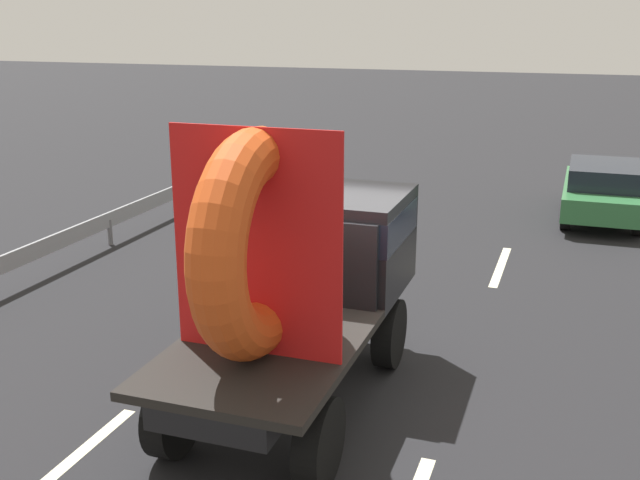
# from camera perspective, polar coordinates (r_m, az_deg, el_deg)

# --- Properties ---
(ground_plane) EXTENTS (120.00, 120.00, 0.00)m
(ground_plane) POSITION_cam_1_polar(r_m,az_deg,el_deg) (10.35, 1.27, -10.37)
(ground_plane) COLOR black
(flatbed_truck) EXTENTS (2.02, 4.72, 3.62)m
(flatbed_truck) POSITION_cam_1_polar(r_m,az_deg,el_deg) (9.36, -1.26, -1.81)
(flatbed_truck) COLOR black
(flatbed_truck) RESTS_ON ground_plane
(distant_sedan) EXTENTS (1.76, 4.12, 1.34)m
(distant_sedan) POSITION_cam_1_polar(r_m,az_deg,el_deg) (19.28, 20.53, 3.60)
(distant_sedan) COLOR black
(distant_sedan) RESTS_ON ground_plane
(guardrail) EXTENTS (0.10, 14.58, 0.71)m
(guardrail) POSITION_cam_1_polar(r_m,az_deg,el_deg) (15.20, -19.46, -0.30)
(guardrail) COLOR gray
(guardrail) RESTS_ON ground_plane
(lane_dash_left_near) EXTENTS (0.16, 2.77, 0.01)m
(lane_dash_left_near) POSITION_cam_1_polar(r_m,az_deg,el_deg) (8.91, -19.13, -16.16)
(lane_dash_left_near) COLOR beige
(lane_dash_left_near) RESTS_ON ground_plane
(lane_dash_left_far) EXTENTS (0.16, 2.03, 0.01)m
(lane_dash_left_far) POSITION_cam_1_polar(r_m,az_deg,el_deg) (15.37, -0.61, -1.19)
(lane_dash_left_far) COLOR beige
(lane_dash_left_far) RESTS_ON ground_plane
(lane_dash_right_far) EXTENTS (0.16, 2.55, 0.01)m
(lane_dash_right_far) POSITION_cam_1_polar(r_m,az_deg,el_deg) (15.14, 13.44, -1.94)
(lane_dash_right_far) COLOR beige
(lane_dash_right_far) RESTS_ON ground_plane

